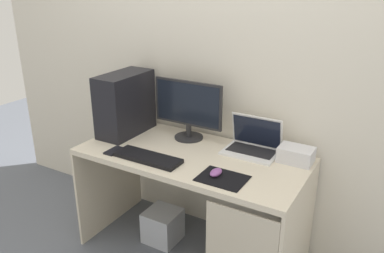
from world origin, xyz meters
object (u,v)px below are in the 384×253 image
object	(u,v)px
projector	(296,155)
pc_tower	(125,104)
laptop	(253,145)
subwoofer	(163,225)
monitor	(188,109)
keyboard	(148,158)
cell_phone	(114,151)
mouse_left	(216,172)

from	to	relation	value
projector	pc_tower	bearing A→B (deg)	-173.28
laptop	subwoofer	xyz separation A→B (m)	(-0.55, -0.22, -0.66)
projector	monitor	bearing A→B (deg)	-178.87
pc_tower	keyboard	world-z (taller)	pc_tower
keyboard	cell_phone	xyz separation A→B (m)	(-0.25, -0.02, -0.01)
pc_tower	mouse_left	distance (m)	0.89
keyboard	mouse_left	xyz separation A→B (m)	(0.45, 0.02, 0.01)
mouse_left	projector	bearing A→B (deg)	50.65
pc_tower	monitor	size ratio (longest dim) A/B	0.86
laptop	subwoofer	size ratio (longest dim) A/B	1.45
mouse_left	subwoofer	size ratio (longest dim) A/B	0.42
keyboard	cell_phone	distance (m)	0.25
laptop	projector	bearing A→B (deg)	-1.34
monitor	subwoofer	size ratio (longest dim) A/B	2.16
projector	cell_phone	bearing A→B (deg)	-157.12
mouse_left	subwoofer	distance (m)	0.83
laptop	mouse_left	distance (m)	0.41
keyboard	mouse_left	bearing A→B (deg)	2.57
pc_tower	subwoofer	xyz separation A→B (m)	(0.34, -0.07, -0.82)
cell_phone	mouse_left	bearing A→B (deg)	2.88
pc_tower	projector	xyz separation A→B (m)	(1.16, 0.14, -0.16)
laptop	projector	xyz separation A→B (m)	(0.27, -0.01, 0.00)
projector	mouse_left	xyz separation A→B (m)	(-0.32, -0.40, -0.02)
subwoofer	monitor	bearing A→B (deg)	64.82
laptop	mouse_left	bearing A→B (deg)	-97.03
pc_tower	projector	size ratio (longest dim) A/B	2.11
pc_tower	laptop	size ratio (longest dim) A/B	1.28
laptop	cell_phone	size ratio (longest dim) A/B	2.54
laptop	subwoofer	bearing A→B (deg)	-158.38
laptop	keyboard	xyz separation A→B (m)	(-0.50, -0.42, -0.03)
projector	keyboard	size ratio (longest dim) A/B	0.48
keyboard	monitor	bearing A→B (deg)	84.15
cell_phone	laptop	bearing A→B (deg)	30.39
laptop	keyboard	size ratio (longest dim) A/B	0.79
laptop	subwoofer	distance (m)	0.88
projector	subwoofer	world-z (taller)	projector
mouse_left	subwoofer	bearing A→B (deg)	159.56
projector	cell_phone	xyz separation A→B (m)	(-1.02, -0.43, -0.04)
cell_phone	subwoofer	bearing A→B (deg)	47.98
mouse_left	cell_phone	distance (m)	0.70
pc_tower	keyboard	size ratio (longest dim) A/B	1.01
laptop	cell_phone	bearing A→B (deg)	-149.61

